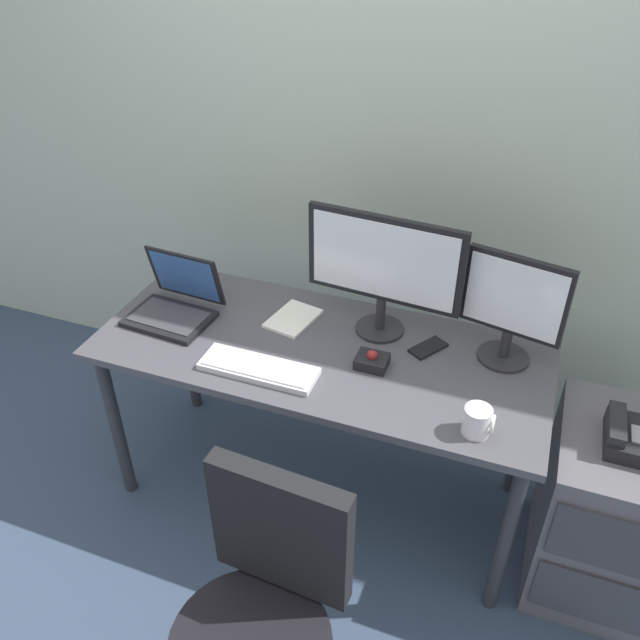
# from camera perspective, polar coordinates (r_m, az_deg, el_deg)

# --- Properties ---
(ground_plane) EXTENTS (8.00, 8.00, 0.00)m
(ground_plane) POSITION_cam_1_polar(r_m,az_deg,el_deg) (2.85, -0.00, -14.56)
(ground_plane) COLOR #36475F
(back_wall) EXTENTS (6.00, 0.10, 2.80)m
(back_wall) POSITION_cam_1_polar(r_m,az_deg,el_deg) (2.62, 5.56, 17.81)
(back_wall) COLOR #B2C0AB
(back_wall) RESTS_ON ground
(desk) EXTENTS (1.63, 0.68, 0.75)m
(desk) POSITION_cam_1_polar(r_m,az_deg,el_deg) (2.38, -0.00, -3.99)
(desk) COLOR #47474D
(desk) RESTS_ON ground
(file_cabinet) EXTENTS (0.42, 0.53, 0.68)m
(file_cabinet) POSITION_cam_1_polar(r_m,az_deg,el_deg) (2.54, 23.80, -15.18)
(file_cabinet) COLOR #57545A
(file_cabinet) RESTS_ON ground
(desk_phone) EXTENTS (0.17, 0.20, 0.09)m
(desk_phone) POSITION_cam_1_polar(r_m,az_deg,el_deg) (2.27, 25.79, -9.29)
(desk_phone) COLOR black
(desk_phone) RESTS_ON file_cabinet
(office_chair) EXTENTS (0.52, 0.52, 0.93)m
(office_chair) POSITION_cam_1_polar(r_m,az_deg,el_deg) (2.00, -5.14, -26.08)
(office_chair) COLOR black
(office_chair) RESTS_ON ground
(monitor_main) EXTENTS (0.57, 0.18, 0.46)m
(monitor_main) POSITION_cam_1_polar(r_m,az_deg,el_deg) (2.27, 5.62, 4.77)
(monitor_main) COLOR #262628
(monitor_main) RESTS_ON desk
(monitor_side) EXTENTS (0.35, 0.18, 0.40)m
(monitor_side) POSITION_cam_1_polar(r_m,az_deg,el_deg) (2.24, 16.70, 1.24)
(monitor_side) COLOR #262628
(monitor_side) RESTS_ON desk
(keyboard) EXTENTS (0.41, 0.14, 0.03)m
(keyboard) POSITION_cam_1_polar(r_m,az_deg,el_deg) (2.22, -5.45, -4.25)
(keyboard) COLOR silver
(keyboard) RESTS_ON desk
(laptop) EXTENTS (0.33, 0.29, 0.24)m
(laptop) POSITION_cam_1_polar(r_m,az_deg,el_deg) (2.53, -12.66, 1.50)
(laptop) COLOR black
(laptop) RESTS_ON desk
(trackball_mouse) EXTENTS (0.11, 0.09, 0.07)m
(trackball_mouse) POSITION_cam_1_polar(r_m,az_deg,el_deg) (2.24, 4.61, -3.59)
(trackball_mouse) COLOR black
(trackball_mouse) RESTS_ON desk
(coffee_mug) EXTENTS (0.10, 0.09, 0.09)m
(coffee_mug) POSITION_cam_1_polar(r_m,az_deg,el_deg) (2.03, 13.76, -8.66)
(coffee_mug) COLOR white
(coffee_mug) RESTS_ON desk
(paper_notepad) EXTENTS (0.18, 0.23, 0.01)m
(paper_notepad) POSITION_cam_1_polar(r_m,az_deg,el_deg) (2.47, -2.39, 0.13)
(paper_notepad) COLOR white
(paper_notepad) RESTS_ON desk
(cell_phone) EXTENTS (0.13, 0.16, 0.01)m
(cell_phone) POSITION_cam_1_polar(r_m,az_deg,el_deg) (2.35, 9.53, -2.43)
(cell_phone) COLOR black
(cell_phone) RESTS_ON desk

